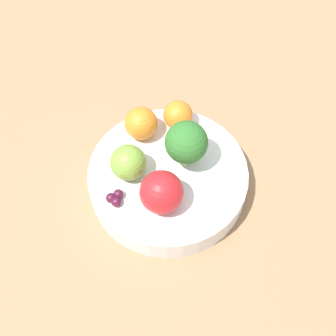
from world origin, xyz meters
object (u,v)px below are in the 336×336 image
Objects in this scene: apple_red at (128,163)px; orange_back at (141,123)px; bowl at (168,179)px; grape_cluster at (115,198)px; apple_green at (162,192)px; broccoli at (186,143)px; orange_front at (178,115)px.

apple_red reaches higher than orange_back.
grape_cluster is at bearing -78.19° from bowl.
orange_back is 0.12m from grape_cluster.
bowl is 3.88× the size of apple_green.
grape_cluster is at bearing -77.63° from broccoli.
grape_cluster is (0.09, -0.13, -0.02)m from orange_front.
bowl is at bearing 9.11° from orange_back.
grape_cluster is (0.02, -0.11, -0.04)m from broccoli.
grape_cluster is (0.09, -0.07, -0.02)m from orange_back.
apple_red is 1.03× the size of orange_back.
bowl is 4.66× the size of orange_back.
broccoli is at bearing 132.59° from apple_green.
broccoli is 0.08m from apple_green.
orange_front is at bearing 149.24° from apple_green.
apple_red is 0.05m from grape_cluster.
apple_red is 1.15× the size of orange_front.
orange_front is 0.90× the size of orange_back.
orange_back is (-0.07, -0.04, -0.02)m from broccoli.
broccoli is at bearing -12.38° from orange_front.
broccoli reaches higher than grape_cluster.
apple_green is 1.33× the size of orange_front.
apple_red reaches higher than grape_cluster.
orange_back is at bearing 173.65° from apple_green.
bowl is at bearing -30.80° from orange_front.
grape_cluster is at bearing -114.24° from apple_green.
apple_green is (0.05, -0.06, -0.02)m from broccoli.
apple_green is at bearing -30.76° from orange_front.
orange_back reaches higher than grape_cluster.
apple_red is at bearing -60.06° from orange_front.
grape_cluster is (0.04, -0.03, -0.02)m from apple_red.
apple_green is at bearing 65.76° from grape_cluster.
grape_cluster is (-0.03, -0.06, -0.02)m from apple_green.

